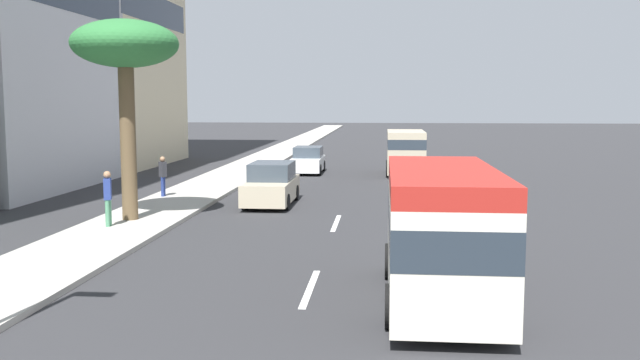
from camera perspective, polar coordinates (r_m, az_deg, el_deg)
name	(u,v)px	position (r m, az deg, el deg)	size (l,w,h in m)	color
ground_plane	(352,184)	(35.31, 2.62, -0.35)	(198.00, 198.00, 0.00)	#2D2D30
sidewalk_right	(219,181)	(36.28, -8.34, -0.11)	(162.00, 3.15, 0.15)	#B2ADA3
lane_stripe_mid	(310,288)	(15.89, -0.82, -8.91)	(3.20, 0.16, 0.01)	silver
lane_stripe_far	(336,223)	(24.10, 1.33, -3.57)	(3.20, 0.16, 0.01)	silver
minibus_lead	(441,229)	(14.77, 9.98, -3.99)	(6.36, 2.34, 2.84)	silver
car_second	(271,185)	(28.40, -4.02, -0.41)	(4.48, 1.87, 1.72)	beige
car_third	(308,161)	(40.77, -0.99, 1.61)	(4.07, 1.80, 1.54)	white
van_fourth	(406,150)	(40.00, 7.07, 2.49)	(4.99, 2.22, 2.52)	beige
pedestrian_near_lamp	(163,174)	(30.43, -12.83, 0.46)	(0.38, 0.38, 1.72)	navy
pedestrian_mid_block	(108,196)	(23.57, -17.09, -1.23)	(0.37, 0.29, 1.82)	#4C8C66
palm_tree	(125,50)	(24.62, -15.77, 10.25)	(3.60, 3.60, 6.82)	brown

